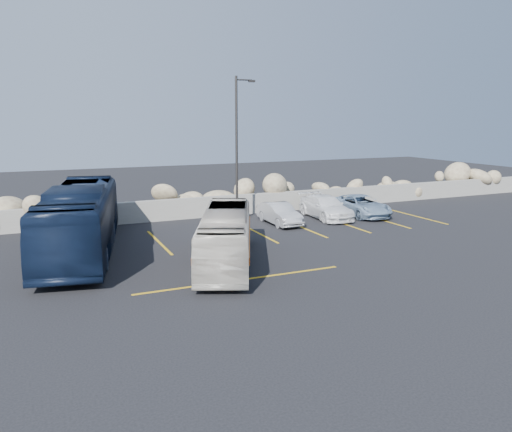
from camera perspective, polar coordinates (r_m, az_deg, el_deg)
name	(u,v)px	position (r m, az deg, el deg)	size (l,w,h in m)	color
ground	(269,278)	(18.55, 1.55, -7.08)	(90.00, 90.00, 0.00)	black
seawall	(181,209)	(29.39, -8.52, 0.82)	(60.00, 0.40, 1.20)	gray
riprap_pile	(176,194)	(30.42, -9.16, 2.48)	(54.00, 2.80, 2.60)	#967F62
parking_lines	(305,234)	(25.38, 5.65, -2.11)	(18.16, 9.36, 0.01)	gold
lamppost	(238,146)	(27.40, -2.12, 7.98)	(1.14, 0.18, 8.00)	#2D2A28
vintage_bus	(226,237)	(20.11, -3.47, -2.37)	(1.86, 7.97, 2.22)	beige
tour_coach	(81,220)	(22.72, -19.41, -0.43)	(2.51, 10.72, 2.99)	black
car_b	(279,214)	(27.68, 2.67, 0.28)	(1.25, 3.59, 1.18)	#ACADB1
car_c	(326,207)	(29.64, 7.95, 1.03)	(1.83, 4.50, 1.31)	white
car_d	(361,206)	(30.72, 11.93, 1.18)	(2.05, 4.45, 1.24)	#7C95AF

